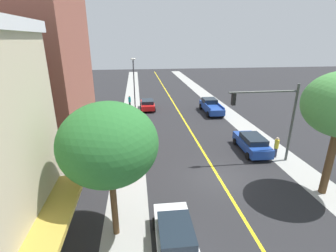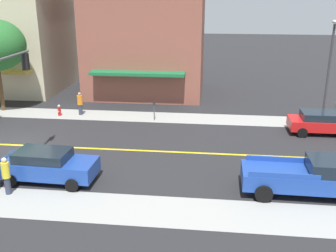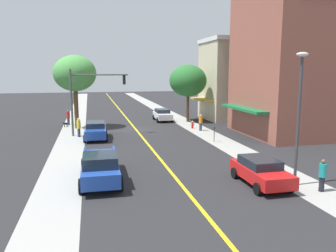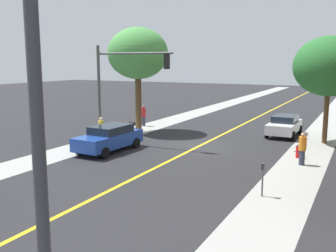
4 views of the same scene
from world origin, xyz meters
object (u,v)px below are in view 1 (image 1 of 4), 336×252
parking_meter (137,132)px  pedestrian_orange_shirt (128,160)px  white_sedan_left_curb (175,236)px  fire_hydrant (134,175)px  street_lamp (134,79)px  red_sedan_left_curb (148,104)px  street_tree_left_near (109,144)px  pedestrian_yellow_shirt (276,147)px  pedestrian_teal_shirt (130,101)px  blue_sedan_right_curb (252,143)px  blue_pickup_truck (211,106)px  traffic_light_mast (274,112)px

parking_meter → pedestrian_orange_shirt: size_ratio=0.80×
white_sedan_left_curb → fire_hydrant: bearing=17.9°
street_lamp → red_sedan_left_curb: street_lamp is taller
street_tree_left_near → fire_hydrant: street_tree_left_near is taller
street_lamp → pedestrian_yellow_shirt: street_lamp is taller
street_tree_left_near → street_lamp: street_lamp is taller
street_tree_left_near → pedestrian_yellow_shirt: (12.99, 7.18, -4.12)m
red_sedan_left_curb → white_sedan_left_curb: size_ratio=0.97×
fire_hydrant → white_sedan_left_curb: white_sedan_left_curb is taller
street_lamp → pedestrian_teal_shirt: 3.76m
street_lamp → parking_meter: bearing=-89.2°
blue_sedan_right_curb → blue_pickup_truck: 12.60m
traffic_light_mast → pedestrian_yellow_shirt: traffic_light_mast is taller
white_sedan_left_curb → pedestrian_teal_shirt: size_ratio=2.53×
fire_hydrant → blue_pickup_truck: (10.51, 16.09, 0.47)m
pedestrian_yellow_shirt → pedestrian_teal_shirt: bearing=20.2°
white_sedan_left_curb → pedestrian_orange_shirt: size_ratio=2.51×
red_sedan_left_curb → pedestrian_yellow_shirt: bearing=-148.3°
red_sedan_left_curb → pedestrian_yellow_shirt: 19.37m
street_tree_left_near → blue_sedan_right_curb: size_ratio=1.47×
white_sedan_left_curb → blue_sedan_right_curb: 13.11m
fire_hydrant → blue_pickup_truck: 19.23m
street_tree_left_near → white_sedan_left_curb: street_tree_left_near is taller
red_sedan_left_curb → blue_pickup_truck: (8.62, -2.57, 0.12)m
traffic_light_mast → white_sedan_left_curb: bearing=41.7°
street_tree_left_near → traffic_light_mast: street_tree_left_near is taller
pedestrian_orange_shirt → street_lamp: bearing=171.4°
fire_hydrant → red_sedan_left_curb: bearing=84.2°
fire_hydrant → red_sedan_left_curb: size_ratio=0.20×
pedestrian_orange_shirt → pedestrian_teal_shirt: pedestrian_orange_shirt is taller
parking_meter → fire_hydrant: bearing=-92.0°
pedestrian_teal_shirt → fire_hydrant: bearing=-43.6°
traffic_light_mast → blue_pickup_truck: size_ratio=1.09×
pedestrian_orange_shirt → pedestrian_yellow_shirt: pedestrian_yellow_shirt is taller
parking_meter → pedestrian_orange_shirt: 5.83m
fire_hydrant → parking_meter: size_ratio=0.62×
blue_sedan_right_curb → pedestrian_orange_shirt: size_ratio=2.76×
blue_sedan_right_curb → red_sedan_left_curb: bearing=31.8°
street_tree_left_near → fire_hydrant: size_ratio=8.18×
red_sedan_left_curb → pedestrian_orange_shirt: 17.31m
fire_hydrant → white_sedan_left_curb: bearing=-73.0°
parking_meter → street_tree_left_near: bearing=-95.5°
street_tree_left_near → pedestrian_yellow_shirt: 15.40m
parking_meter → blue_sedan_right_curb: 10.93m
red_sedan_left_curb → pedestrian_orange_shirt: bearing=172.4°
fire_hydrant → blue_sedan_right_curb: size_ratio=0.18×
white_sedan_left_curb → blue_pickup_truck: blue_pickup_truck is taller
pedestrian_orange_shirt → fire_hydrant: bearing=8.9°
blue_pickup_truck → pedestrian_yellow_shirt: size_ratio=3.26×
traffic_light_mast → pedestrian_orange_shirt: size_ratio=3.71×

